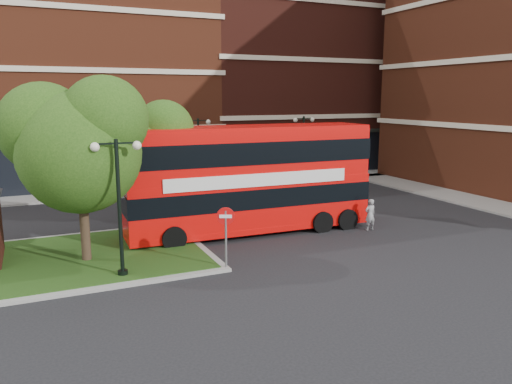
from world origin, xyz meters
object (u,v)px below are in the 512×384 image
woman (370,215)px  car_silver (161,183)px  car_white (289,173)px  bus (249,172)px

woman → car_silver: woman is taller
woman → car_white: 14.42m
woman → car_silver: bearing=-63.7°
car_white → bus: bearing=146.0°
woman → car_white: size_ratio=0.38×
bus → car_white: bearing=56.1°
woman → car_white: woman is taller
car_silver → bus: bearing=-176.6°
woman → bus: bearing=-20.5°
bus → car_silver: (-1.36, 12.00, -2.30)m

